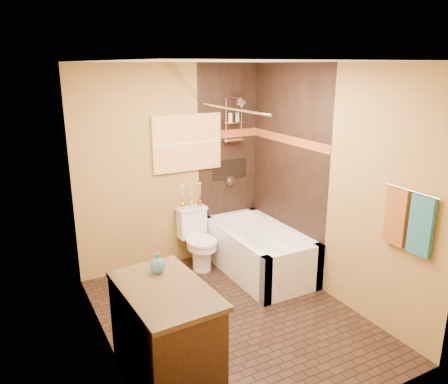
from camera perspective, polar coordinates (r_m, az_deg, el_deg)
floor at (r=4.63m, az=0.90°, el=-16.02°), size 3.00×3.00×0.00m
wall_left at (r=3.69m, az=-15.55°, el=-3.68°), size 0.02×3.00×2.50m
wall_right at (r=4.77m, az=13.66°, el=0.99°), size 0.02×3.00×2.50m
wall_back at (r=5.41m, az=-6.79°, el=3.13°), size 2.40×0.02×2.50m
wall_front at (r=2.97m, az=15.41°, el=-8.72°), size 2.40×0.02×2.50m
ceiling at (r=3.91m, az=1.07°, el=16.69°), size 3.00×3.00×0.00m
alcove_tile_back at (r=5.72m, az=0.50°, el=3.97°), size 0.85×0.01×2.50m
alcove_tile_right at (r=5.33m, az=8.24°, el=2.87°), size 0.01×1.50×2.50m
mosaic_band_back at (r=5.64m, az=0.56°, el=7.62°), size 0.85×0.01×0.10m
mosaic_band_right at (r=5.25m, az=8.31°, el=6.79°), size 0.01×1.50×0.10m
alcove_niche at (r=5.75m, az=0.75°, el=3.01°), size 0.50×0.01×0.25m
shower_fixtures at (r=5.56m, az=1.29°, el=7.97°), size 0.24×0.33×1.16m
curtain_rod at (r=4.78m, az=0.83°, el=10.87°), size 0.03×1.55×0.03m
towel_bar at (r=4.00m, az=23.28°, el=0.10°), size 0.02×0.55×0.02m
towel_teal at (r=4.01m, az=24.37°, el=-4.05°), size 0.05×0.22×0.52m
towel_rust at (r=4.16m, az=21.57°, el=-3.01°), size 0.05×0.22×0.52m
sunset_painting at (r=5.40m, az=-4.82°, el=6.42°), size 0.90×0.04×0.70m
vanity_mirror at (r=3.04m, az=-13.01°, el=-2.82°), size 0.01×1.00×0.90m
bathtub at (r=5.45m, az=4.47°, el=-8.14°), size 0.80×1.50×0.55m
toilet at (r=5.51m, az=-3.47°, el=-6.11°), size 0.39×0.57×0.74m
vanity at (r=3.59m, az=-7.61°, el=-18.39°), size 0.65×1.02×0.87m
teal_bottle at (r=3.56m, az=-8.68°, el=-9.17°), size 0.16×0.16×0.20m
bud_vases at (r=5.47m, az=-4.30°, el=-0.37°), size 0.30×0.06×0.30m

